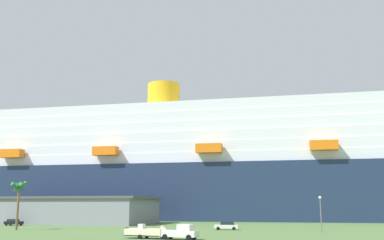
{
  "coord_description": "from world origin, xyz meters",
  "views": [
    {
      "loc": [
        30.36,
        -85.89,
        4.97
      ],
      "look_at": [
        2.78,
        35.1,
        28.45
      ],
      "focal_mm": 42.1,
      "sensor_mm": 36.0,
      "label": 1
    }
  ],
  "objects_px": {
    "small_boat_on_trailer": "(150,232)",
    "pickup_truck": "(181,232)",
    "parked_car_black_coupe": "(14,222)",
    "parked_car_white_van": "(226,226)",
    "cruise_ship": "(273,171)",
    "palm_tree": "(19,190)",
    "street_lamp": "(321,208)"
  },
  "relations": [
    {
      "from": "small_boat_on_trailer",
      "to": "pickup_truck",
      "type": "bearing_deg",
      "value": -9.11
    },
    {
      "from": "parked_car_black_coupe",
      "to": "parked_car_white_van",
      "type": "distance_m",
      "value": 54.59
    },
    {
      "from": "cruise_ship",
      "to": "palm_tree",
      "type": "bearing_deg",
      "value": -124.94
    },
    {
      "from": "cruise_ship",
      "to": "street_lamp",
      "type": "height_order",
      "value": "cruise_ship"
    },
    {
      "from": "small_boat_on_trailer",
      "to": "parked_car_white_van",
      "type": "xyz_separation_m",
      "value": [
        7.67,
        26.43,
        -0.13
      ]
    },
    {
      "from": "palm_tree",
      "to": "parked_car_black_coupe",
      "type": "distance_m",
      "value": 22.86
    },
    {
      "from": "parked_car_white_van",
      "to": "small_boat_on_trailer",
      "type": "bearing_deg",
      "value": -106.18
    },
    {
      "from": "pickup_truck",
      "to": "parked_car_white_van",
      "type": "height_order",
      "value": "pickup_truck"
    },
    {
      "from": "small_boat_on_trailer",
      "to": "parked_car_black_coupe",
      "type": "xyz_separation_m",
      "value": [
        -46.34,
        34.35,
        -0.13
      ]
    },
    {
      "from": "palm_tree",
      "to": "small_boat_on_trailer",
      "type": "bearing_deg",
      "value": -26.34
    },
    {
      "from": "pickup_truck",
      "to": "palm_tree",
      "type": "xyz_separation_m",
      "value": [
        -38.67,
        17.48,
        6.9
      ]
    },
    {
      "from": "pickup_truck",
      "to": "street_lamp",
      "type": "distance_m",
      "value": 31.17
    },
    {
      "from": "parked_car_white_van",
      "to": "street_lamp",
      "type": "bearing_deg",
      "value": -13.74
    },
    {
      "from": "parked_car_white_van",
      "to": "parked_car_black_coupe",
      "type": "bearing_deg",
      "value": 171.65
    },
    {
      "from": "street_lamp",
      "to": "parked_car_black_coupe",
      "type": "relative_size",
      "value": 1.52
    },
    {
      "from": "street_lamp",
      "to": "parked_car_white_van",
      "type": "relative_size",
      "value": 1.33
    },
    {
      "from": "cruise_ship",
      "to": "parked_car_black_coupe",
      "type": "relative_size",
      "value": 65.61
    },
    {
      "from": "palm_tree",
      "to": "parked_car_black_coupe",
      "type": "xyz_separation_m",
      "value": [
        -12.65,
        17.67,
        -7.11
      ]
    },
    {
      "from": "cruise_ship",
      "to": "parked_car_black_coupe",
      "type": "height_order",
      "value": "cruise_ship"
    },
    {
      "from": "parked_car_black_coupe",
      "to": "parked_car_white_van",
      "type": "height_order",
      "value": "same"
    },
    {
      "from": "cruise_ship",
      "to": "street_lamp",
      "type": "bearing_deg",
      "value": -79.92
    },
    {
      "from": "small_boat_on_trailer",
      "to": "street_lamp",
      "type": "height_order",
      "value": "street_lamp"
    },
    {
      "from": "cruise_ship",
      "to": "pickup_truck",
      "type": "distance_m",
      "value": 88.52
    },
    {
      "from": "pickup_truck",
      "to": "parked_car_black_coupe",
      "type": "xyz_separation_m",
      "value": [
        -51.33,
        35.15,
        -0.21
      ]
    },
    {
      "from": "parked_car_white_van",
      "to": "pickup_truck",
      "type": "bearing_deg",
      "value": -95.63
    },
    {
      "from": "street_lamp",
      "to": "pickup_truck",
      "type": "bearing_deg",
      "value": -132.8
    },
    {
      "from": "cruise_ship",
      "to": "palm_tree",
      "type": "height_order",
      "value": "cruise_ship"
    },
    {
      "from": "street_lamp",
      "to": "parked_car_white_van",
      "type": "xyz_separation_m",
      "value": [
        -18.37,
        4.49,
        -3.59
      ]
    },
    {
      "from": "street_lamp",
      "to": "parked_car_black_coupe",
      "type": "distance_m",
      "value": 73.52
    },
    {
      "from": "palm_tree",
      "to": "parked_car_white_van",
      "type": "height_order",
      "value": "palm_tree"
    },
    {
      "from": "small_boat_on_trailer",
      "to": "parked_car_black_coupe",
      "type": "height_order",
      "value": "small_boat_on_trailer"
    },
    {
      "from": "street_lamp",
      "to": "parked_car_white_van",
      "type": "height_order",
      "value": "street_lamp"
    }
  ]
}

